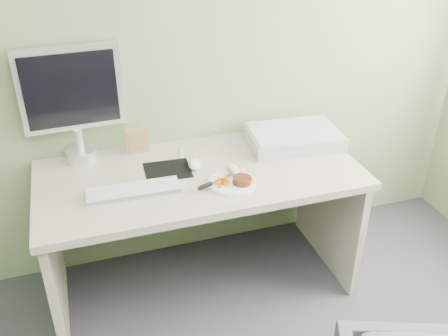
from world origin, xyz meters
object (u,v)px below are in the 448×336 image
object	(u,v)px
monitor	(73,99)
desk	(201,202)
plate	(232,183)
scanner	(294,138)

from	to	relation	value
monitor	desk	bearing A→B (deg)	-32.39
plate	scanner	xyz separation A→B (m)	(0.46, 0.29, 0.03)
desk	plate	world-z (taller)	plate
scanner	monitor	xyz separation A→B (m)	(-1.12, 0.18, 0.30)
desk	monitor	distance (m)	0.82
desk	plate	xyz separation A→B (m)	(0.11, -0.16, 0.19)
plate	scanner	distance (m)	0.54
scanner	monitor	world-z (taller)	monitor
plate	monitor	distance (m)	0.88
plate	desk	bearing A→B (deg)	125.77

